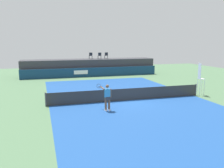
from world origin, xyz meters
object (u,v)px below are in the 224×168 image
Objects in this scene: net_post_near at (46,99)px; tennis_player at (107,97)px; net_post_far at (196,90)px; spectator_chair_left at (100,55)px; spectator_chair_center at (106,55)px; spectator_chair_far_left at (91,55)px; umpire_chair at (200,77)px.

net_post_near is 4.54m from tennis_player.
tennis_player reaches higher than net_post_near.
tennis_player is (-8.50, -2.29, 0.46)m from net_post_far.
spectator_chair_left is 1.06m from spectator_chair_center.
spectator_chair_far_left is 1.23m from spectator_chair_left.
spectator_chair_center reaches higher than umpire_chair.
umpire_chair is 1.15m from net_post_far.
umpire_chair is at bearing -70.92° from spectator_chair_left.
spectator_chair_center is at bearing 105.23° from umpire_chair.
spectator_chair_far_left reaches higher than net_post_near.
spectator_chair_left is 17.76m from tennis_player.
net_post_far is at bearing -72.24° from spectator_chair_left.
umpire_chair is (5.18, -14.98, -1.11)m from spectator_chair_left.
tennis_player is at bearing -165.47° from umpire_chair.
net_post_far is (-0.38, -0.01, -1.09)m from umpire_chair.
net_post_far is (12.40, 0.00, 0.00)m from net_post_near.
umpire_chair is 9.19m from tennis_player.
spectator_chair_center is 15.86m from umpire_chair.
spectator_chair_left reaches higher than tennis_player.
spectator_chair_far_left is 0.32× the size of umpire_chair.
spectator_chair_far_left is at bearing 112.34° from umpire_chair.
tennis_player is (-3.70, -17.28, -1.73)m from spectator_chair_left.
spectator_chair_far_left is 0.50× the size of tennis_player.
net_post_far is at bearing -68.89° from spectator_chair_far_left.
spectator_chair_center is 0.89× the size of net_post_near.
tennis_player is at bearing -105.04° from spectator_chair_center.
net_post_near is at bearing -119.43° from spectator_chair_center.
umpire_chair is at bearing 0.06° from net_post_near.
spectator_chair_far_left is at bearing 111.11° from net_post_far.
spectator_chair_far_left is 1.00× the size of spectator_chair_center.
spectator_chair_center is 0.89× the size of net_post_far.
spectator_chair_left is (1.15, -0.43, 0.00)m from spectator_chair_far_left.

